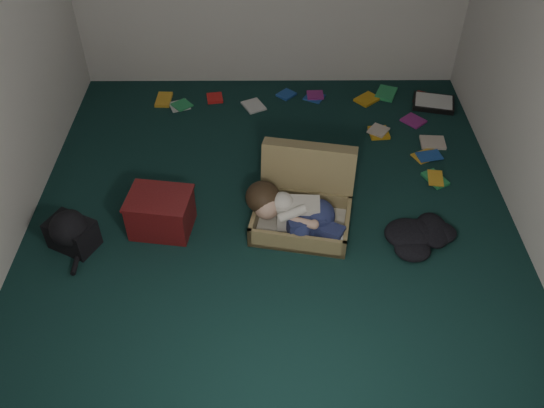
{
  "coord_description": "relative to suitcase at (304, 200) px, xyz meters",
  "views": [
    {
      "loc": [
        -0.02,
        -3.37,
        3.33
      ],
      "look_at": [
        0.0,
        -0.15,
        0.35
      ],
      "focal_mm": 38.0,
      "sensor_mm": 36.0,
      "label": 1
    }
  ],
  "objects": [
    {
      "name": "suitcase",
      "position": [
        0.0,
        0.0,
        0.0
      ],
      "size": [
        0.89,
        0.88,
        0.57
      ],
      "rotation": [
        0.0,
        0.0,
        -0.19
      ],
      "color": "#907E4F",
      "rests_on": "floor"
    },
    {
      "name": "paper_tray",
      "position": [
        1.44,
        1.66,
        -0.14
      ],
      "size": [
        0.48,
        0.4,
        0.06
      ],
      "rotation": [
        0.0,
        0.0,
        -0.23
      ],
      "color": "black",
      "rests_on": "floor"
    },
    {
      "name": "book_scatter",
      "position": [
        0.35,
        1.47,
        -0.16
      ],
      "size": [
        2.99,
        1.67,
        0.02
      ],
      "color": "gold",
      "rests_on": "floor"
    },
    {
      "name": "backpack",
      "position": [
        -1.82,
        -0.33,
        -0.04
      ],
      "size": [
        0.55,
        0.51,
        0.26
      ],
      "primitive_type": null,
      "rotation": [
        0.0,
        0.0,
        -0.47
      ],
      "color": "black",
      "rests_on": "floor"
    },
    {
      "name": "floor",
      "position": [
        -0.26,
        -0.09,
        -0.17
      ],
      "size": [
        4.5,
        4.5,
        0.0
      ],
      "primitive_type": "plane",
      "color": "#0E2A27",
      "rests_on": "ground"
    },
    {
      "name": "maroon_bin",
      "position": [
        -1.15,
        -0.14,
        0.0
      ],
      "size": [
        0.54,
        0.45,
        0.34
      ],
      "rotation": [
        0.0,
        0.0,
        -0.14
      ],
      "color": "#591213",
      "rests_on": "floor"
    },
    {
      "name": "clothing_pile",
      "position": [
        0.9,
        -0.35,
        -0.1
      ],
      "size": [
        0.52,
        0.47,
        0.13
      ],
      "primitive_type": null,
      "rotation": [
        0.0,
        0.0,
        0.36
      ],
      "color": "black",
      "rests_on": "floor"
    },
    {
      "name": "wall_front",
      "position": [
        -0.26,
        -2.34,
        1.13
      ],
      "size": [
        4.5,
        0.0,
        4.5
      ],
      "primitive_type": "plane",
      "rotation": [
        -1.57,
        0.0,
        0.0
      ],
      "color": "silver",
      "rests_on": "ground"
    },
    {
      "name": "person",
      "position": [
        -0.09,
        -0.18,
        0.04
      ],
      "size": [
        0.8,
        0.51,
        0.35
      ],
      "rotation": [
        0.0,
        0.0,
        -0.19
      ],
      "color": "silver",
      "rests_on": "suitcase"
    }
  ]
}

